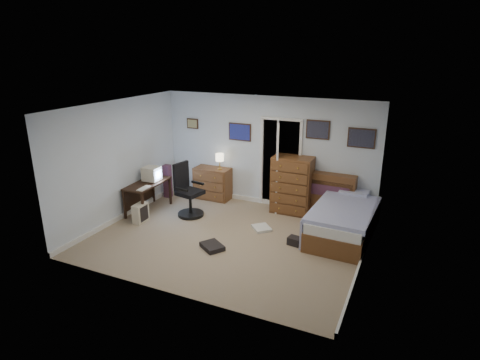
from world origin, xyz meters
name	(u,v)px	position (x,y,z in m)	size (l,w,h in m)	color
floor	(228,238)	(0.00, 0.00, -0.01)	(5.00, 4.00, 0.02)	tan
computer_desk	(145,189)	(-2.28, 0.47, 0.51)	(0.59, 1.18, 0.67)	black
crt_monitor	(152,174)	(-2.18, 0.62, 0.83)	(0.36, 0.34, 0.32)	beige
keyboard	(144,188)	(-2.02, 0.12, 0.68)	(0.13, 0.36, 0.02)	beige
pc_tower	(141,213)	(-2.00, -0.08, 0.20)	(0.20, 0.38, 0.40)	beige
office_chair	(188,196)	(-1.28, 0.65, 0.45)	(0.66, 0.66, 1.16)	black
media_stack	(168,181)	(-2.32, 1.41, 0.40)	(0.16, 0.16, 0.81)	maroon
low_dresser	(213,183)	(-1.28, 1.77, 0.38)	(0.86, 0.43, 0.77)	brown
table_lamp	(220,158)	(-1.08, 1.77, 1.04)	(0.19, 0.19, 0.37)	gold
doorway	(284,161)	(0.35, 2.27, 1.00)	(0.96, 1.12, 2.05)	black
tall_dresser	(292,185)	(0.71, 1.75, 0.63)	(0.86, 0.51, 1.26)	brown
headboard_bookcase	(330,194)	(1.52, 1.86, 0.51)	(1.07, 0.30, 0.95)	brown
bed	(344,220)	(1.98, 1.03, 0.32)	(1.20, 2.12, 0.68)	brown
wall_posters	(291,132)	(0.57, 1.98, 1.75)	(4.38, 0.04, 0.60)	#331E11
floor_clutter	(248,240)	(0.42, -0.01, 0.05)	(1.71, 1.63, 0.15)	black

